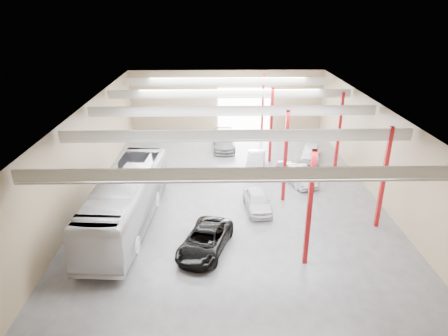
{
  "coord_description": "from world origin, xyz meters",
  "views": [
    {
      "loc": [
        -1.33,
        -29.21,
        14.03
      ],
      "look_at": [
        -0.68,
        -0.86,
        2.2
      ],
      "focal_mm": 32.0,
      "sensor_mm": 36.0,
      "label": 1
    }
  ],
  "objects_px": {
    "coach_bus": "(127,200)",
    "car_row_b": "(256,160)",
    "black_sedan": "(205,240)",
    "car_right_near": "(297,173)",
    "car_row_a": "(257,200)",
    "car_row_c": "(224,141)",
    "car_right_far": "(311,152)"
  },
  "relations": [
    {
      "from": "car_row_a",
      "to": "car_row_b",
      "type": "bearing_deg",
      "value": 79.82
    },
    {
      "from": "car_row_b",
      "to": "car_right_far",
      "type": "height_order",
      "value": "car_row_b"
    },
    {
      "from": "car_row_c",
      "to": "car_right_near",
      "type": "xyz_separation_m",
      "value": [
        5.95,
        -8.44,
        -0.01
      ]
    },
    {
      "from": "coach_bus",
      "to": "car_row_a",
      "type": "bearing_deg",
      "value": 15.83
    },
    {
      "from": "black_sedan",
      "to": "car_row_b",
      "type": "distance_m",
      "value": 13.84
    },
    {
      "from": "black_sedan",
      "to": "car_right_near",
      "type": "height_order",
      "value": "car_right_near"
    },
    {
      "from": "car_row_a",
      "to": "car_row_c",
      "type": "relative_size",
      "value": 0.77
    },
    {
      "from": "car_right_near",
      "to": "car_right_far",
      "type": "distance_m",
      "value": 5.7
    },
    {
      "from": "coach_bus",
      "to": "car_right_near",
      "type": "height_order",
      "value": "coach_bus"
    },
    {
      "from": "car_row_a",
      "to": "car_right_far",
      "type": "bearing_deg",
      "value": 52.7
    },
    {
      "from": "car_row_b",
      "to": "car_row_a",
      "type": "bearing_deg",
      "value": -84.53
    },
    {
      "from": "black_sedan",
      "to": "car_right_far",
      "type": "distance_m",
      "value": 18.03
    },
    {
      "from": "car_right_far",
      "to": "car_right_near",
      "type": "bearing_deg",
      "value": -98.31
    },
    {
      "from": "coach_bus",
      "to": "car_row_b",
      "type": "height_order",
      "value": "coach_bus"
    },
    {
      "from": "black_sedan",
      "to": "car_row_c",
      "type": "distance_m",
      "value": 18.41
    },
    {
      "from": "car_row_a",
      "to": "car_right_far",
      "type": "relative_size",
      "value": 1.02
    },
    {
      "from": "car_right_far",
      "to": "car_row_b",
      "type": "bearing_deg",
      "value": -144.42
    },
    {
      "from": "car_row_c",
      "to": "car_right_far",
      "type": "xyz_separation_m",
      "value": [
        8.29,
        -3.24,
        -0.08
      ]
    },
    {
      "from": "car_row_a",
      "to": "coach_bus",
      "type": "bearing_deg",
      "value": -173.63
    },
    {
      "from": "car_right_near",
      "to": "car_right_far",
      "type": "xyz_separation_m",
      "value": [
        2.34,
        5.2,
        -0.07
      ]
    },
    {
      "from": "car_right_far",
      "to": "car_row_a",
      "type": "bearing_deg",
      "value": -105.97
    },
    {
      "from": "car_row_b",
      "to": "car_row_c",
      "type": "distance_m",
      "value": 5.9
    },
    {
      "from": "coach_bus",
      "to": "car_row_b",
      "type": "distance_m",
      "value": 13.78
    },
    {
      "from": "coach_bus",
      "to": "car_row_a",
      "type": "xyz_separation_m",
      "value": [
        8.96,
        1.86,
        -1.1
      ]
    },
    {
      "from": "coach_bus",
      "to": "car_row_b",
      "type": "bearing_deg",
      "value": 49.62
    },
    {
      "from": "car_row_a",
      "to": "car_right_far",
      "type": "xyz_separation_m",
      "value": [
        6.17,
        9.9,
        -0.01
      ]
    },
    {
      "from": "black_sedan",
      "to": "car_right_far",
      "type": "relative_size",
      "value": 1.26
    },
    {
      "from": "car_row_b",
      "to": "car_row_c",
      "type": "height_order",
      "value": "car_row_c"
    },
    {
      "from": "black_sedan",
      "to": "car_right_near",
      "type": "distance_m",
      "value": 12.42
    },
    {
      "from": "car_right_far",
      "to": "coach_bus",
      "type": "bearing_deg",
      "value": -126.18
    },
    {
      "from": "coach_bus",
      "to": "car_row_c",
      "type": "xyz_separation_m",
      "value": [
        6.83,
        15.0,
        -1.03
      ]
    },
    {
      "from": "black_sedan",
      "to": "car_row_c",
      "type": "xyz_separation_m",
      "value": [
        1.55,
        18.34,
        0.07
      ]
    }
  ]
}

